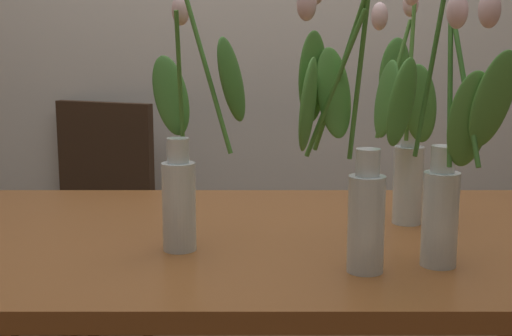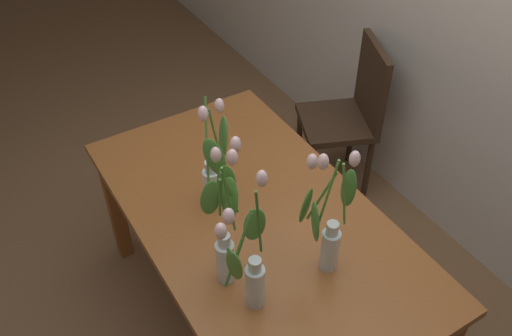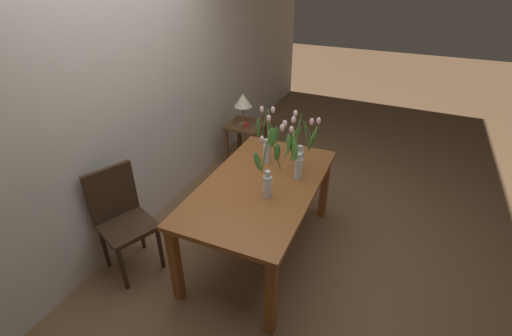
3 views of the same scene
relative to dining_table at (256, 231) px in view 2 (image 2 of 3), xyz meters
name	(u,v)px [view 2 (image 2 of 3)]	position (x,y,z in m)	size (l,w,h in m)	color
ground_plane	(256,318)	(0.00, 0.00, -0.65)	(18.00, 18.00, 0.00)	brown
dining_table	(256,231)	(0.00, 0.00, 0.00)	(1.60, 0.90, 0.74)	brown
tulip_vase_0	(249,268)	(0.35, -0.24, 0.29)	(0.23, 0.23, 0.56)	silver
tulip_vase_1	(213,172)	(-0.13, -0.11, 0.28)	(0.23, 0.19, 0.58)	silver
tulip_vase_2	(328,227)	(0.34, 0.08, 0.30)	(0.15, 0.20, 0.55)	silver
tulip_vase_3	(225,229)	(0.17, -0.23, 0.30)	(0.17, 0.16, 0.56)	silver
dining_chair	(350,111)	(-0.59, 1.00, -0.12)	(0.52, 0.52, 0.93)	#382619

